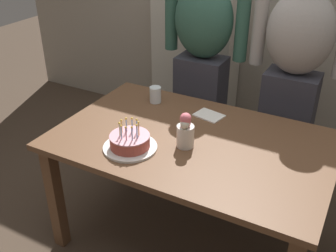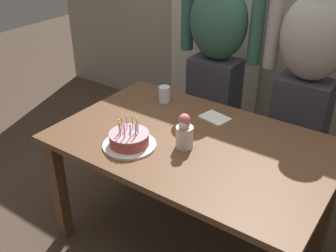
# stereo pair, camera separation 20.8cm
# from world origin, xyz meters

# --- Properties ---
(ground_plane) EXTENTS (10.00, 10.00, 0.00)m
(ground_plane) POSITION_xyz_m (0.00, 0.00, 0.00)
(ground_plane) COLOR #47382B
(dining_table) EXTENTS (1.50, 0.96, 0.74)m
(dining_table) POSITION_xyz_m (0.00, 0.00, 0.64)
(dining_table) COLOR brown
(dining_table) RESTS_ON ground_plane
(birthday_cake) EXTENTS (0.29, 0.29, 0.16)m
(birthday_cake) POSITION_xyz_m (-0.24, -0.25, 0.78)
(birthday_cake) COLOR white
(birthday_cake) RESTS_ON dining_table
(water_glass_near) EXTENTS (0.07, 0.07, 0.10)m
(water_glass_near) POSITION_xyz_m (-0.40, 0.30, 0.79)
(water_glass_near) COLOR silver
(water_glass_near) RESTS_ON dining_table
(napkin_stack) EXTENTS (0.19, 0.16, 0.01)m
(napkin_stack) POSITION_xyz_m (-0.02, 0.28, 0.74)
(napkin_stack) COLOR white
(napkin_stack) RESTS_ON dining_table
(flower_vase) EXTENTS (0.09, 0.10, 0.20)m
(flower_vase) POSITION_xyz_m (0.00, -0.09, 0.83)
(flower_vase) COLOR silver
(flower_vase) RESTS_ON dining_table
(person_man_bearded) EXTENTS (0.61, 0.27, 1.66)m
(person_man_bearded) POSITION_xyz_m (-0.29, 0.75, 0.87)
(person_man_bearded) COLOR #33333D
(person_man_bearded) RESTS_ON ground_plane
(person_woman_cardigan) EXTENTS (0.61, 0.27, 1.66)m
(person_woman_cardigan) POSITION_xyz_m (0.35, 0.75, 0.87)
(person_woman_cardigan) COLOR #33333D
(person_woman_cardigan) RESTS_ON ground_plane
(shelf_cabinet) EXTENTS (0.71, 0.30, 1.54)m
(shelf_cabinet) POSITION_xyz_m (-0.60, 1.33, 0.65)
(shelf_cabinet) COLOR beige
(shelf_cabinet) RESTS_ON ground_plane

